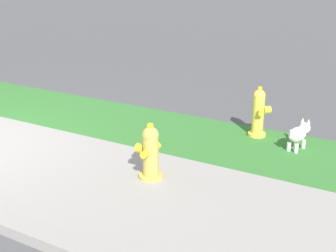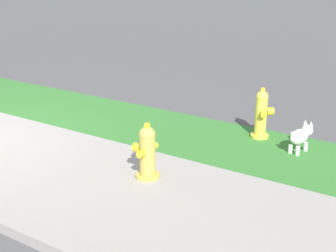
% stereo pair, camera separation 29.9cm
% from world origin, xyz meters
% --- Properties ---
extents(grass_verge, '(18.00, 1.75, 0.01)m').
position_xyz_m(grass_verge, '(0.00, 2.10, 0.00)').
color(grass_verge, '#387A33').
rests_on(grass_verge, ground).
extents(fire_hydrant_far_end, '(0.33, 0.35, 0.80)m').
position_xyz_m(fire_hydrant_far_end, '(3.76, 2.60, 0.38)').
color(fire_hydrant_far_end, yellow).
rests_on(fire_hydrant_far_end, ground).
extents(fire_hydrant_across_street, '(0.36, 0.38, 0.73)m').
position_xyz_m(fire_hydrant_across_street, '(3.11, 0.48, 0.35)').
color(fire_hydrant_across_street, gold).
rests_on(fire_hydrant_across_street, ground).
extents(small_white_dog, '(0.28, 0.54, 0.42)m').
position_xyz_m(small_white_dog, '(4.46, 2.39, 0.24)').
color(small_white_dog, white).
rests_on(small_white_dog, ground).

